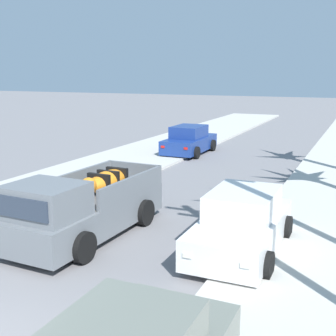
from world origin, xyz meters
The scene contains 6 objects.
sidewalk_left centered at (-5.19, 12.00, 0.06)m, with size 4.77×60.00×0.12m, color beige.
curb_left centered at (-4.20, 12.00, 0.05)m, with size 0.16×60.00×0.10m, color silver.
curb_right centered at (4.20, 12.00, 0.05)m, with size 0.16×60.00×0.10m, color silver.
pickup_truck centered at (-1.14, 5.23, 0.81)m, with size 2.35×5.27×1.80m.
car_left_near centered at (2.97, 6.02, 0.71)m, with size 2.06×4.28×1.54m.
car_right_near centered at (-3.26, 18.21, 0.71)m, with size 2.02×4.26×1.54m.
Camera 1 is at (5.59, -4.23, 4.35)m, focal length 47.55 mm.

